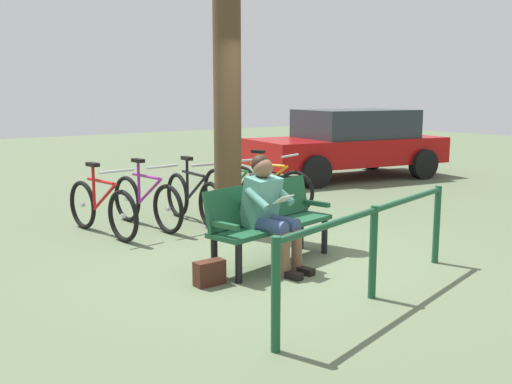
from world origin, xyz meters
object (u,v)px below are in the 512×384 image
at_px(bicycle_green, 102,208).
at_px(bench, 267,217).
at_px(person_reading, 269,207).
at_px(bicycle_orange, 233,192).
at_px(bicycle_purple, 194,198).
at_px(litter_bin, 262,200).
at_px(tree_trunk, 227,104).
at_px(handbag, 209,273).
at_px(bicycle_silver, 267,187).
at_px(bicycle_black, 147,202).
at_px(parked_car, 349,142).

bearing_deg(bicycle_green, bench, 15.26).
relative_size(person_reading, bicycle_orange, 0.71).
relative_size(bicycle_orange, bicycle_purple, 1.00).
relative_size(person_reading, litter_bin, 1.62).
relative_size(bench, bicycle_orange, 0.99).
distance_m(tree_trunk, bicycle_purple, 1.54).
height_order(handbag, bicycle_green, bicycle_green).
height_order(handbag, bicycle_orange, bicycle_orange).
xyz_separation_m(handbag, bicycle_purple, (-1.32, -2.43, 0.24)).
bearing_deg(bicycle_silver, handbag, -65.07).
relative_size(bicycle_purple, bicycle_black, 1.00).
bearing_deg(bicycle_black, handbag, -19.97).
distance_m(person_reading, litter_bin, 1.98).
relative_size(handbag, parked_car, 0.07).
bearing_deg(parked_car, person_reading, 47.59).
distance_m(person_reading, parked_car, 7.00).
xyz_separation_m(bicycle_green, parked_car, (-6.40, -1.71, 0.41)).
bearing_deg(person_reading, parked_car, -154.06).
relative_size(person_reading, bicycle_silver, 0.74).
height_order(person_reading, bicycle_black, person_reading).
height_order(bench, bicycle_black, bicycle_black).
bearing_deg(litter_bin, parked_car, -149.69).
bearing_deg(bicycle_black, parked_car, 100.59).
bearing_deg(litter_bin, bicycle_green, -24.91).
height_order(person_reading, handbag, person_reading).
relative_size(litter_bin, bicycle_black, 0.44).
xyz_separation_m(litter_bin, bicycle_purple, (0.62, -0.78, -0.01)).
xyz_separation_m(bicycle_silver, bicycle_black, (2.11, -0.02, 0.00)).
bearing_deg(bicycle_silver, litter_bin, -59.94).
bearing_deg(litter_bin, handbag, 40.28).
distance_m(handbag, tree_trunk, 2.66).
relative_size(bench, bicycle_black, 0.99).
relative_size(litter_bin, parked_car, 0.17).
xyz_separation_m(bicycle_black, bicycle_green, (0.67, 0.05, 0.00)).
bearing_deg(bench, bicycle_black, -94.64).
relative_size(bicycle_green, parked_car, 0.38).
bearing_deg(person_reading, litter_bin, -136.99).
height_order(bicycle_orange, bicycle_green, same).
xyz_separation_m(bicycle_purple, bicycle_black, (0.65, -0.17, 0.00)).
height_order(person_reading, bicycle_silver, person_reading).
bearing_deg(tree_trunk, bicycle_black, -53.29).
xyz_separation_m(person_reading, bicycle_green, (0.78, -2.48, -0.31)).
xyz_separation_m(bench, bicycle_black, (0.25, -2.34, -0.15)).
xyz_separation_m(bench, bicycle_orange, (-1.14, -2.24, -0.15)).
bearing_deg(bicycle_black, bicycle_orange, 80.56).
bearing_deg(person_reading, handbag, -6.11).
bearing_deg(parked_car, tree_trunk, 38.25).
distance_m(handbag, litter_bin, 2.55).
bearing_deg(tree_trunk, parked_car, -152.63).
relative_size(handbag, bicycle_silver, 0.19).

